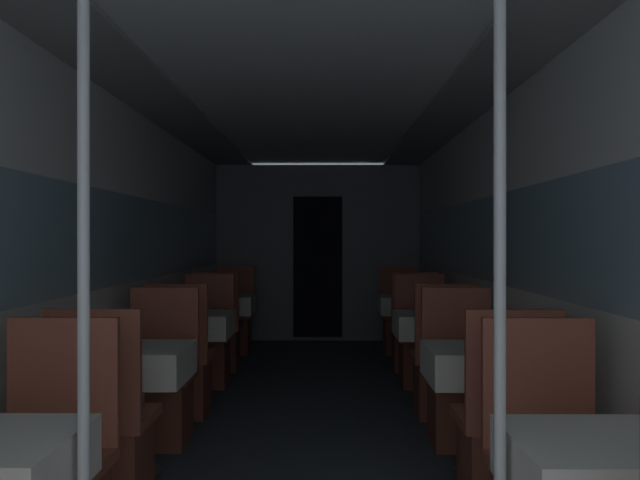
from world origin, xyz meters
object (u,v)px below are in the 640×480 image
at_px(dining_table_left_2, 195,328).
at_px(chair_right_far_2, 422,352).
at_px(support_pole_left_0, 84,296).
at_px(chair_left_near_3, 218,341).
at_px(chair_left_near_1, 104,449).
at_px(chair_left_far_2, 206,352).
at_px(chair_right_far_1, 461,398).
at_px(chair_right_near_1, 505,450).
at_px(support_pole_right_0, 500,297).
at_px(dining_table_right_1, 480,369).
at_px(dining_table_right_3, 406,307).
at_px(chair_right_far_3, 401,327).
at_px(chair_left_near_2, 181,376).
at_px(chair_right_near_3, 413,341).
at_px(dining_table_right_0, 610,479).
at_px(dining_table_left_3, 226,307).
at_px(chair_right_near_2, 443,376).
at_px(chair_left_far_1, 158,397).
at_px(chair_left_far_3, 233,327).
at_px(dining_table_right_2, 431,328).
at_px(dining_table_left_1, 135,368).

xyz_separation_m(dining_table_left_2, chair_right_far_2, (1.95, 0.56, -0.29)).
bearing_deg(support_pole_left_0, chair_left_near_3, 93.88).
xyz_separation_m(chair_left_near_1, chair_left_far_2, (0.00, 2.96, 0.00)).
bearing_deg(support_pole_left_0, chair_right_far_1, 56.09).
bearing_deg(dining_table_left_2, chair_right_near_1, -50.91).
bearing_deg(support_pole_right_0, chair_left_near_3, 108.02).
bearing_deg(dining_table_right_1, chair_right_far_2, 90.00).
distance_m(support_pole_left_0, dining_table_right_3, 5.78).
height_order(support_pole_right_0, chair_right_far_1, support_pole_right_0).
xyz_separation_m(chair_right_far_2, chair_right_far_3, (0.00, 1.84, 0.00)).
bearing_deg(chair_right_far_1, chair_left_far_2, -43.34).
bearing_deg(support_pole_left_0, chair_left_near_2, 96.15).
height_order(dining_table_left_2, chair_right_near_3, chair_right_near_3).
bearing_deg(chair_right_far_3, dining_table_right_0, 90.00).
distance_m(dining_table_left_3, chair_right_far_3, 2.05).
distance_m(dining_table_left_2, chair_right_near_1, 3.11).
bearing_deg(chair_right_far_3, chair_right_near_2, 90.00).
bearing_deg(chair_left_near_2, dining_table_right_1, -33.28).
bearing_deg(support_pole_right_0, chair_right_near_1, 75.28).
distance_m(dining_table_left_2, support_pole_right_0, 4.06).
relative_size(support_pole_left_0, chair_left_far_1, 2.29).
xyz_separation_m(support_pole_left_0, chair_right_near_3, (1.61, 4.96, -0.85)).
bearing_deg(dining_table_right_3, chair_right_far_1, -90.00).
bearing_deg(chair_left_far_3, chair_right_far_1, 117.91).
height_order(dining_table_left_3, chair_left_near_3, chair_left_near_3).
xyz_separation_m(dining_table_left_3, dining_table_right_2, (1.95, -1.84, 0.00)).
relative_size(dining_table_right_1, chair_right_near_3, 0.71).
relative_size(chair_left_far_3, dining_table_right_3, 1.40).
distance_m(chair_left_near_2, chair_left_far_3, 2.96).
height_order(support_pole_left_0, dining_table_right_0, support_pole_left_0).
height_order(dining_table_right_0, chair_right_near_3, chair_right_near_3).
bearing_deg(chair_left_far_3, dining_table_right_1, 114.69).
height_order(chair_left_far_1, chair_left_far_3, same).
distance_m(dining_table_left_1, dining_table_right_0, 2.68).
distance_m(dining_table_left_2, chair_left_near_3, 1.31).
relative_size(chair_left_far_2, dining_table_right_0, 1.40).
xyz_separation_m(dining_table_right_1, chair_right_far_3, (-0.00, 4.24, -0.29)).
height_order(chair_right_far_1, chair_right_far_2, same).
distance_m(chair_right_near_1, chair_right_far_3, 4.80).
distance_m(chair_left_far_2, chair_right_near_2, 2.25).
relative_size(chair_left_far_2, chair_right_near_1, 1.00).
xyz_separation_m(support_pole_left_0, dining_table_right_2, (1.61, 3.68, -0.56)).
height_order(chair_right_near_2, dining_table_right_3, chair_right_near_2).
height_order(chair_left_far_1, chair_right_far_2, same).
relative_size(dining_table_right_3, chair_right_near_3, 0.71).
xyz_separation_m(chair_left_near_2, chair_left_far_3, (0.00, 2.96, 0.00)).
height_order(support_pole_left_0, chair_left_far_2, support_pole_left_0).
height_order(chair_right_near_1, chair_right_far_1, same).
relative_size(dining_table_left_3, support_pole_right_0, 0.31).
bearing_deg(chair_left_near_3, support_pole_right_0, -71.98).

